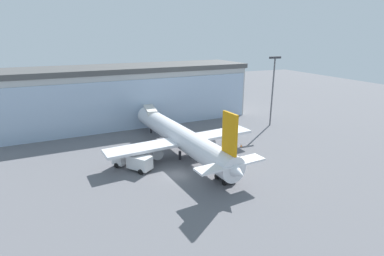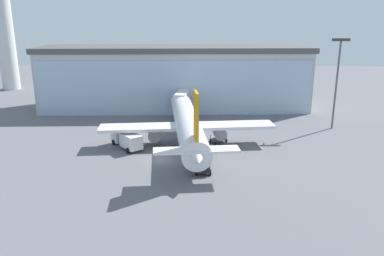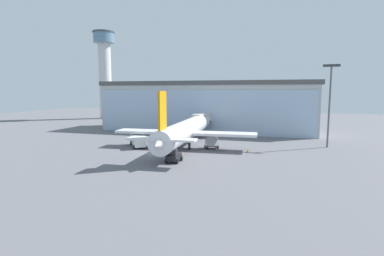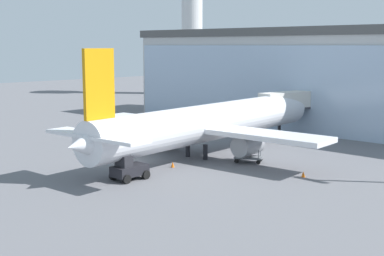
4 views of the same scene
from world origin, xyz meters
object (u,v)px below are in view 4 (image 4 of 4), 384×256
at_px(pushback_tug, 129,169).
at_px(safety_cone_nose, 173,165).
at_px(jet_bridge, 299,101).
at_px(airplane, 209,123).
at_px(control_tower, 192,7).
at_px(catering_truck, 133,134).
at_px(safety_cone_wingtip, 303,174).
at_px(baggage_cart, 248,157).

distance_m(pushback_tug, safety_cone_nose, 6.24).
xyz_separation_m(jet_bridge, pushback_tug, (3.79, -31.48, -3.51)).
relative_size(airplane, pushback_tug, 11.72).
xyz_separation_m(control_tower, pushback_tug, (57.57, -63.49, -20.02)).
height_order(catering_truck, safety_cone_wingtip, catering_truck).
bearing_deg(control_tower, airplane, -42.60).
bearing_deg(safety_cone_wingtip, jet_bridge, 125.87).
xyz_separation_m(pushback_tug, safety_cone_wingtip, (10.26, 12.06, -0.70)).
height_order(control_tower, catering_truck, control_tower).
relative_size(jet_bridge, safety_cone_wingtip, 24.26).
bearing_deg(pushback_tug, catering_truck, 47.96).
relative_size(control_tower, airplane, 0.93).
distance_m(baggage_cart, pushback_tug, 13.55).
distance_m(control_tower, safety_cone_nose, 83.22).
bearing_deg(safety_cone_wingtip, airplane, 175.96).
xyz_separation_m(jet_bridge, control_tower, (-53.78, 32.01, 16.51)).
bearing_deg(jet_bridge, airplane, -170.02).
height_order(airplane, pushback_tug, airplane).
relative_size(safety_cone_nose, safety_cone_wingtip, 1.00).
distance_m(control_tower, pushback_tug, 88.01).
relative_size(baggage_cart, pushback_tug, 0.98).
distance_m(airplane, safety_cone_nose, 7.76).
relative_size(catering_truck, safety_cone_nose, 12.93).
relative_size(airplane, baggage_cart, 11.96).
distance_m(jet_bridge, pushback_tug, 31.90).
relative_size(baggage_cart, safety_cone_nose, 5.86).
bearing_deg(airplane, catering_truck, 100.92).
height_order(airplane, baggage_cart, airplane).
distance_m(catering_truck, safety_cone_nose, 11.99).
relative_size(pushback_tug, safety_cone_wingtip, 5.98).
bearing_deg(baggage_cart, jet_bridge, 79.01).
bearing_deg(baggage_cart, pushback_tug, -132.46).
xyz_separation_m(jet_bridge, safety_cone_wingtip, (14.05, -19.43, -4.21)).
height_order(control_tower, safety_cone_wingtip, control_tower).
bearing_deg(pushback_tug, airplane, 8.52).
bearing_deg(catering_truck, safety_cone_nose, -146.60).
bearing_deg(safety_cone_wingtip, catering_truck, -174.66).
distance_m(catering_truck, safety_cone_wingtip, 22.64).
xyz_separation_m(catering_truck, baggage_cart, (15.00, 3.31, -0.97)).
bearing_deg(catering_truck, pushback_tug, -167.02).
relative_size(control_tower, safety_cone_nose, 65.29).
distance_m(control_tower, catering_truck, 72.81).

